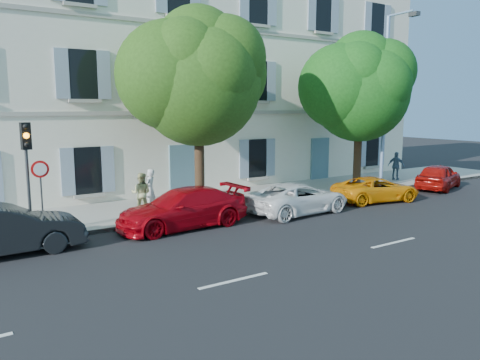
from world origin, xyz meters
TOP-DOWN VIEW (x-y plane):
  - ground at (0.00, 0.00)m, footprint 90.00×90.00m
  - sidewalk at (0.00, 4.45)m, footprint 36.00×4.50m
  - kerb at (0.00, 2.28)m, footprint 36.00×0.16m
  - building at (0.00, 10.20)m, footprint 28.00×7.00m
  - car_dark_sedan at (-10.55, 1.38)m, footprint 4.55×1.62m
  - car_red_coupe at (-4.75, 1.40)m, footprint 4.88×2.12m
  - car_white_coupe at (0.19, 0.92)m, footprint 4.56×2.28m
  - car_yellow_supercar at (4.74, 0.84)m, footprint 4.32×2.59m
  - car_red_hatchback at (10.03, 1.26)m, footprint 4.23×2.83m
  - tree_left at (-2.90, 3.58)m, footprint 5.06×5.06m
  - tree_right at (5.93, 3.15)m, footprint 4.87×4.87m
  - traffic_light at (-9.55, 2.67)m, footprint 0.31×0.41m
  - road_sign at (-9.19, 2.65)m, footprint 0.56×0.08m
  - street_lamp at (7.24, 2.52)m, footprint 0.31×1.83m
  - pedestrian_a at (-4.81, 4.25)m, footprint 0.71×0.70m
  - pedestrian_b at (-5.40, 3.71)m, footprint 0.99×0.94m
  - pedestrian_c at (9.96, 3.92)m, footprint 0.73×1.01m

SIDE VIEW (x-z plane):
  - ground at x=0.00m, z-range 0.00..0.00m
  - sidewalk at x=0.00m, z-range 0.00..0.15m
  - kerb at x=0.00m, z-range 0.00..0.16m
  - car_yellow_supercar at x=4.74m, z-range 0.00..1.12m
  - car_white_coupe at x=0.19m, z-range 0.00..1.24m
  - car_red_hatchback at x=10.03m, z-range 0.00..1.34m
  - car_red_coupe at x=-4.75m, z-range 0.00..1.40m
  - car_dark_sedan at x=-10.55m, z-range 0.00..1.50m
  - pedestrian_c at x=9.96m, z-range 0.15..1.74m
  - pedestrian_b at x=-5.40m, z-range 0.15..1.75m
  - pedestrian_a at x=-4.81m, z-range 0.15..1.79m
  - road_sign at x=-9.19m, z-range 0.68..3.11m
  - traffic_light at x=-9.55m, z-range 0.96..4.61m
  - tree_right at x=5.93m, z-range 1.21..8.72m
  - street_lamp at x=7.24m, z-range 0.72..9.33m
  - tree_left at x=-2.90m, z-range 1.28..9.13m
  - building at x=0.00m, z-range 0.00..12.00m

